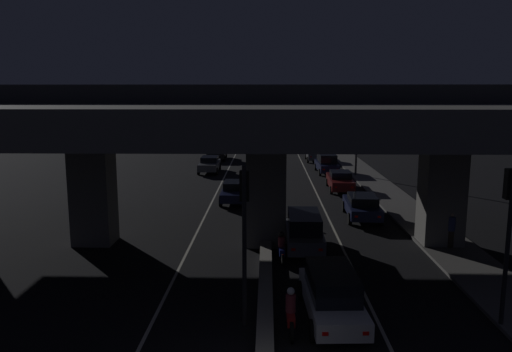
{
  "coord_description": "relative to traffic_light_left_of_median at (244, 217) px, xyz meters",
  "views": [
    {
      "loc": [
        0.05,
        -10.4,
        7.48
      ],
      "look_at": [
        -0.7,
        22.68,
        1.78
      ],
      "focal_mm": 35.0,
      "sensor_mm": 36.0,
      "label": 1
    }
  ],
  "objects": [
    {
      "name": "lane_line_left_inner",
      "position": [
        -3.03,
        30.26,
        -3.55
      ],
      "size": [
        0.12,
        126.0,
        0.0
      ],
      "primitive_type": "cube",
      "color": "beige",
      "rests_on": "ground_plane"
    },
    {
      "name": "car_grey_second_oncoming",
      "position": [
        -4.62,
        30.26,
        -2.79
      ],
      "size": [
        1.84,
        4.43,
        1.44
      ],
      "rotation": [
        0.0,
        0.0,
        -1.58
      ],
      "color": "#515459",
      "rests_on": "ground_plane"
    },
    {
      "name": "car_dark_blue_third",
      "position": [
        6.3,
        13.62,
        -2.79
      ],
      "size": [
        2.08,
        4.66,
        1.44
      ],
      "rotation": [
        0.0,
        0.0,
        1.53
      ],
      "color": "#141938",
      "rests_on": "ground_plane"
    },
    {
      "name": "lane_line_right_inner",
      "position": [
        4.35,
        30.26,
        -3.55
      ],
      "size": [
        0.12,
        126.0,
        0.0
      ],
      "primitive_type": "cube",
      "color": "beige",
      "rests_on": "ground_plane"
    },
    {
      "name": "car_grey_second",
      "position": [
        2.47,
        7.64,
        -2.61
      ],
      "size": [
        1.88,
        4.22,
        1.75
      ],
      "rotation": [
        0.0,
        0.0,
        1.56
      ],
      "color": "#515459",
      "rests_on": "ground_plane"
    },
    {
      "name": "sidewalk_right",
      "position": [
        9.44,
        23.26,
        -3.48
      ],
      "size": [
        2.71,
        126.0,
        0.14
      ],
      "primitive_type": "cube",
      "color": "#5B5956",
      "rests_on": "ground_plane"
    },
    {
      "name": "car_dark_red_fourth",
      "position": [
        6.24,
        22.18,
        -2.82
      ],
      "size": [
        1.92,
        4.86,
        1.45
      ],
      "rotation": [
        0.0,
        0.0,
        1.55
      ],
      "color": "#591414",
      "rests_on": "ground_plane"
    },
    {
      "name": "motorcycle_black_filtering_far",
      "position": [
        1.41,
        13.29,
        -2.95
      ],
      "size": [
        0.34,
        1.82,
        1.41
      ],
      "rotation": [
        0.0,
        0.0,
        1.63
      ],
      "color": "black",
      "rests_on": "ground_plane"
    },
    {
      "name": "car_grey_sixth",
      "position": [
        5.87,
        37.85,
        -2.72
      ],
      "size": [
        2.04,
        4.49,
        1.61
      ],
      "rotation": [
        0.0,
        0.0,
        1.56
      ],
      "color": "#515459",
      "rests_on": "ground_plane"
    },
    {
      "name": "elevated_overpass",
      "position": [
        0.34,
        8.58,
        2.28
      ],
      "size": [
        36.5,
        13.64,
        7.74
      ],
      "color": "slate",
      "rests_on": "ground_plane"
    },
    {
      "name": "pedestrian_on_sidewalk",
      "position": [
        9.4,
        7.82,
        -2.57
      ],
      "size": [
        0.37,
        0.37,
        1.69
      ],
      "color": "#2D261E",
      "rests_on": "sidewalk_right"
    },
    {
      "name": "motorcycle_blue_filtering_mid",
      "position": [
        1.36,
        6.09,
        -2.98
      ],
      "size": [
        0.34,
        1.88,
        1.34
      ],
      "rotation": [
        0.0,
        0.0,
        1.63
      ],
      "color": "black",
      "rests_on": "ground_plane"
    },
    {
      "name": "traffic_light_right_of_median",
      "position": [
        8.18,
        -0.0,
        0.06
      ],
      "size": [
        0.3,
        0.49,
        5.31
      ],
      "color": "black",
      "rests_on": "ground_plane"
    },
    {
      "name": "car_dark_blue_lead_oncoming",
      "position": [
        -1.38,
        17.89,
        -2.82
      ],
      "size": [
        2.05,
        4.14,
        1.38
      ],
      "rotation": [
        0.0,
        0.0,
        -1.57
      ],
      "color": "#141938",
      "rests_on": "ground_plane"
    },
    {
      "name": "car_dark_blue_fifth",
      "position": [
        6.16,
        30.11,
        -2.65
      ],
      "size": [
        1.94,
        4.8,
        1.77
      ],
      "rotation": [
        0.0,
        0.0,
        1.6
      ],
      "color": "#141938",
      "rests_on": "ground_plane"
    },
    {
      "name": "car_black_third_oncoming",
      "position": [
        -4.79,
        38.83,
        -2.76
      ],
      "size": [
        2.09,
        4.67,
        1.57
      ],
      "rotation": [
        0.0,
        0.0,
        -1.55
      ],
      "color": "black",
      "rests_on": "ground_plane"
    },
    {
      "name": "traffic_light_left_of_median",
      "position": [
        0.0,
        0.0,
        0.0
      ],
      "size": [
        0.3,
        0.49,
        5.22
      ],
      "color": "black",
      "rests_on": "ground_plane"
    },
    {
      "name": "motorcycle_red_filtering_near",
      "position": [
        1.45,
        -0.6,
        -2.92
      ],
      "size": [
        0.32,
        1.87,
        1.49
      ],
      "rotation": [
        0.0,
        0.0,
        1.59
      ],
      "color": "black",
      "rests_on": "ground_plane"
    },
    {
      "name": "median_divider",
      "position": [
        0.66,
        30.26,
        -3.34
      ],
      "size": [
        0.52,
        126.0,
        0.42
      ],
      "primitive_type": "cube",
      "color": "gray",
      "rests_on": "ground_plane"
    },
    {
      "name": "car_white_lead",
      "position": [
        2.85,
        0.43,
        -2.67
      ],
      "size": [
        1.98,
        4.74,
        1.68
      ],
      "rotation": [
        0.0,
        0.0,
        1.62
      ],
      "color": "silver",
      "rests_on": "ground_plane"
    },
    {
      "name": "street_lamp",
      "position": [
        8.16,
        28.34,
        0.8
      ],
      "size": [
        2.28,
        0.32,
        7.29
      ],
      "color": "#2D2D30",
      "rests_on": "ground_plane"
    }
  ]
}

